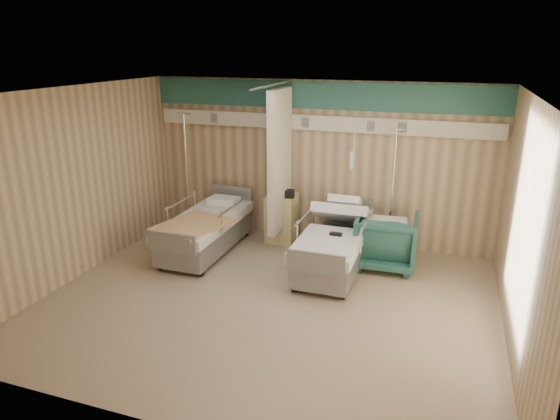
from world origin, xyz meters
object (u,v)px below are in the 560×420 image
Objects in this scene: visitor_armchair at (386,240)px; iv_stand_left at (189,210)px; bed_left at (205,234)px; bedside_cabinet at (282,218)px; iv_stand_right at (389,230)px; bed_right at (333,251)px.

iv_stand_left reaches higher than visitor_armchair.
iv_stand_left is (-0.69, 0.71, 0.14)m from bed_left.
bedside_cabinet is 1.96m from visitor_armchair.
bed_left is 2.98m from visitor_armchair.
bed_right is at bearing -128.88° from iv_stand_right.
bed_right is at bearing 26.36° from visitor_armchair.
iv_stand_right is at bearing 3.07° from iv_stand_left.
bed_right is 1.02× the size of iv_stand_right.
iv_stand_right reaches higher than bed_right.
iv_stand_left is at bearing -173.88° from bedside_cabinet.
bed_right is 1.46m from bedside_cabinet.
iv_stand_left is at bearing 166.15° from bed_right.
bedside_cabinet is (1.05, 0.90, 0.11)m from bed_left.
bedside_cabinet is at bearing -17.00° from visitor_armchair.
visitor_armchair is 0.50m from iv_stand_right.
visitor_armchair is 3.65m from iv_stand_left.
iv_stand_right is (1.88, 0.01, 0.01)m from bedside_cabinet.
bedside_cabinet is 1.75m from iv_stand_left.
bed_left is 2.27× the size of visitor_armchair.
iv_stand_right is at bearing 17.20° from bed_left.
bed_right is at bearing 0.00° from bed_left.
iv_stand_left reaches higher than bed_right.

